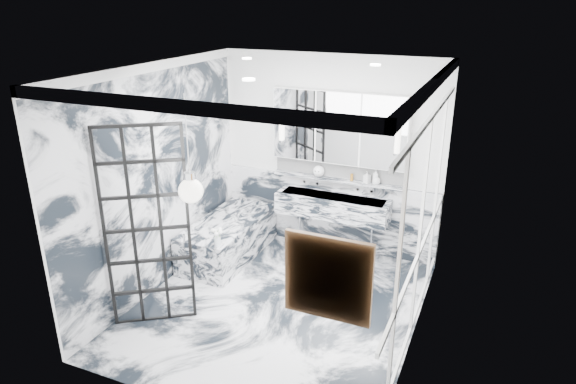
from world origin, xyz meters
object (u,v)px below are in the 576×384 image
at_px(mirror_cabinet, 339,128).
at_px(bathtub, 228,238).
at_px(trough_sink, 333,206).
at_px(crittall_door, 147,229).

distance_m(mirror_cabinet, bathtub, 2.20).
relative_size(trough_sink, mirror_cabinet, 0.84).
bearing_deg(crittall_door, trough_sink, 26.66).
height_order(crittall_door, trough_sink, crittall_door).
height_order(mirror_cabinet, bathtub, mirror_cabinet).
relative_size(crittall_door, bathtub, 1.39).
bearing_deg(bathtub, crittall_door, -90.01).
distance_m(trough_sink, bathtub, 1.55).
relative_size(mirror_cabinet, bathtub, 1.15).
distance_m(crittall_door, trough_sink, 2.74).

